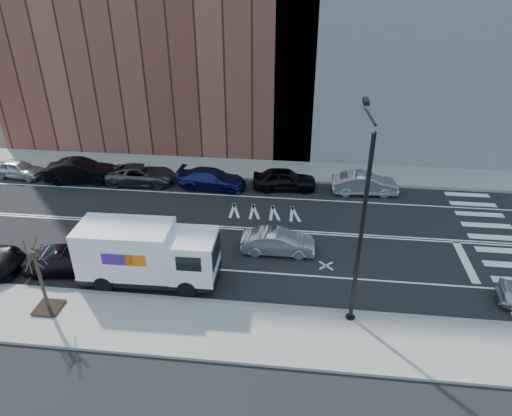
% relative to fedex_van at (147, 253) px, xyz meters
% --- Properties ---
extents(ground, '(120.00, 120.00, 0.00)m').
position_rel_fedex_van_xyz_m(ground, '(3.01, 5.60, -1.67)').
color(ground, black).
rests_on(ground, ground).
extents(sidewalk_near, '(44.00, 3.60, 0.15)m').
position_rel_fedex_van_xyz_m(sidewalk_near, '(3.01, -3.20, -1.59)').
color(sidewalk_near, gray).
rests_on(sidewalk_near, ground).
extents(sidewalk_far, '(44.00, 3.60, 0.15)m').
position_rel_fedex_van_xyz_m(sidewalk_far, '(3.01, 14.40, -1.59)').
color(sidewalk_far, gray).
rests_on(sidewalk_far, ground).
extents(curb_near, '(44.00, 0.25, 0.17)m').
position_rel_fedex_van_xyz_m(curb_near, '(3.01, -1.40, -1.58)').
color(curb_near, gray).
rests_on(curb_near, ground).
extents(curb_far, '(44.00, 0.25, 0.17)m').
position_rel_fedex_van_xyz_m(curb_far, '(3.01, 12.60, -1.58)').
color(curb_far, gray).
rests_on(curb_far, ground).
extents(crosswalk, '(3.00, 14.00, 0.01)m').
position_rel_fedex_van_xyz_m(crosswalk, '(19.01, 5.60, -1.66)').
color(crosswalk, white).
rests_on(crosswalk, ground).
extents(road_markings, '(40.00, 8.60, 0.01)m').
position_rel_fedex_van_xyz_m(road_markings, '(3.01, 5.60, -1.66)').
color(road_markings, white).
rests_on(road_markings, ground).
extents(bldg_brick, '(26.00, 10.00, 22.00)m').
position_rel_fedex_van_xyz_m(bldg_brick, '(-4.99, 21.20, 9.33)').
color(bldg_brick, brown).
rests_on(bldg_brick, ground).
extents(streetlight, '(0.44, 4.02, 9.34)m').
position_rel_fedex_van_xyz_m(streetlight, '(10.01, -1.31, 3.41)').
color(streetlight, black).
rests_on(streetlight, ground).
extents(street_tree, '(1.20, 1.20, 3.75)m').
position_rel_fedex_van_xyz_m(street_tree, '(-3.99, -2.80, -0.22)').
color(street_tree, black).
rests_on(street_tree, ground).
extents(fedex_van, '(7.01, 2.61, 3.18)m').
position_rel_fedex_van_xyz_m(fedex_van, '(0.00, 0.00, 0.00)').
color(fedex_van, black).
rests_on(fedex_van, ground).
extents(far_parked_a, '(4.08, 2.02, 1.34)m').
position_rel_fedex_van_xyz_m(far_parked_a, '(-13.79, 11.17, -1.00)').
color(far_parked_a, '#B9BABF').
rests_on(far_parked_a, ground).
extents(far_parked_b, '(5.22, 2.34, 1.66)m').
position_rel_fedex_van_xyz_m(far_parked_b, '(-8.74, 10.96, -0.84)').
color(far_parked_b, black).
rests_on(far_parked_b, ground).
extents(far_parked_c, '(5.09, 2.55, 1.38)m').
position_rel_fedex_van_xyz_m(far_parked_c, '(-4.26, 11.16, -0.98)').
color(far_parked_c, '#474A4E').
rests_on(far_parked_c, ground).
extents(far_parked_d, '(4.98, 2.30, 1.41)m').
position_rel_fedex_van_xyz_m(far_parked_d, '(1.05, 10.98, -0.96)').
color(far_parked_d, navy).
rests_on(far_parked_d, ground).
extents(far_parked_e, '(4.62, 2.14, 1.53)m').
position_rel_fedex_van_xyz_m(far_parked_e, '(6.21, 11.38, -0.90)').
color(far_parked_e, black).
rests_on(far_parked_e, ground).
extents(far_parked_f, '(4.62, 1.87, 1.49)m').
position_rel_fedex_van_xyz_m(far_parked_f, '(11.81, 11.34, -0.92)').
color(far_parked_f, '#B8B8BD').
rests_on(far_parked_f, ground).
extents(driving_sedan, '(4.10, 1.50, 1.34)m').
position_rel_fedex_van_xyz_m(driving_sedan, '(6.32, 3.31, -1.00)').
color(driving_sedan, silver).
rests_on(driving_sedan, ground).
extents(near_parked_rear_a, '(4.26, 1.85, 1.36)m').
position_rel_fedex_van_xyz_m(near_parked_rear_a, '(-4.49, 0.12, -0.99)').
color(near_parked_rear_a, black).
rests_on(near_parked_rear_a, ground).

